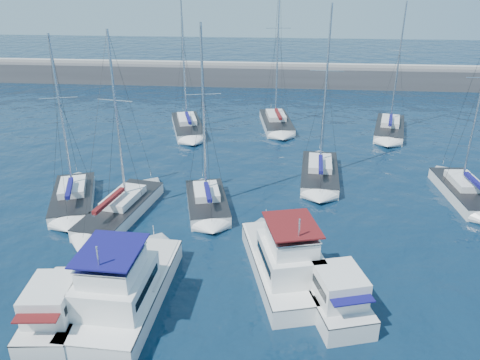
# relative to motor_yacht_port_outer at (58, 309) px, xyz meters

# --- Properties ---
(ground) EXTENTS (220.00, 220.00, 0.00)m
(ground) POSITION_rel_motor_yacht_port_outer_xyz_m (9.60, 5.89, -0.94)
(ground) COLOR black
(ground) RESTS_ON ground
(breakwater) EXTENTS (160.00, 6.00, 4.45)m
(breakwater) POSITION_rel_motor_yacht_port_outer_xyz_m (9.60, 57.89, 0.11)
(breakwater) COLOR #424244
(breakwater) RESTS_ON ground
(motor_yacht_port_outer) EXTENTS (3.23, 6.53, 3.20)m
(motor_yacht_port_outer) POSITION_rel_motor_yacht_port_outer_xyz_m (0.00, 0.00, 0.00)
(motor_yacht_port_outer) COLOR silver
(motor_yacht_port_outer) RESTS_ON ground
(motor_yacht_port_inner) EXTENTS (4.36, 9.77, 4.69)m
(motor_yacht_port_inner) POSITION_rel_motor_yacht_port_outer_xyz_m (2.96, 1.62, 0.19)
(motor_yacht_port_inner) COLOR silver
(motor_yacht_port_inner) RESTS_ON ground
(motor_yacht_stbd_inner) EXTENTS (5.79, 9.79, 4.69)m
(motor_yacht_stbd_inner) POSITION_rel_motor_yacht_port_outer_xyz_m (11.78, 4.95, 0.19)
(motor_yacht_stbd_inner) COLOR silver
(motor_yacht_stbd_inner) RESTS_ON ground
(motor_yacht_stbd_outer) EXTENTS (4.24, 6.32, 3.20)m
(motor_yacht_stbd_outer) POSITION_rel_motor_yacht_port_outer_xyz_m (14.40, 2.35, -0.00)
(motor_yacht_stbd_outer) COLOR silver
(motor_yacht_stbd_outer) RESTS_ON ground
(sailboat_mid_a) EXTENTS (5.45, 8.43, 13.34)m
(sailboat_mid_a) POSITION_rel_motor_yacht_port_outer_xyz_m (-5.02, 13.51, -0.43)
(sailboat_mid_a) COLOR silver
(sailboat_mid_a) RESTS_ON ground
(sailboat_mid_b) EXTENTS (4.57, 9.34, 13.83)m
(sailboat_mid_b) POSITION_rel_motor_yacht_port_outer_xyz_m (-0.61, 11.97, -0.44)
(sailboat_mid_b) COLOR silver
(sailboat_mid_b) RESTS_ON ground
(sailboat_mid_c) EXTENTS (4.52, 7.37, 14.16)m
(sailboat_mid_c) POSITION_rel_motor_yacht_port_outer_xyz_m (5.69, 13.67, -0.41)
(sailboat_mid_c) COLOR silver
(sailboat_mid_c) RESTS_ON ground
(sailboat_mid_d) EXTENTS (3.70, 8.72, 15.04)m
(sailboat_mid_d) POSITION_rel_motor_yacht_port_outer_xyz_m (14.80, 20.27, -0.42)
(sailboat_mid_d) COLOR silver
(sailboat_mid_d) RESTS_ON ground
(sailboat_mid_e) EXTENTS (3.66, 8.41, 15.45)m
(sailboat_mid_e) POSITION_rel_motor_yacht_port_outer_xyz_m (26.35, 17.44, -0.41)
(sailboat_mid_e) COLOR silver
(sailboat_mid_e) RESTS_ON ground
(sailboat_back_a) EXTENTS (5.56, 9.69, 15.26)m
(sailboat_back_a) POSITION_rel_motor_yacht_port_outer_xyz_m (0.45, 32.73, -0.42)
(sailboat_back_a) COLOR silver
(sailboat_back_a) RESTS_ON ground
(sailboat_back_b) EXTENTS (4.44, 9.04, 17.96)m
(sailboat_back_b) POSITION_rel_motor_yacht_port_outer_xyz_m (10.66, 35.11, -0.39)
(sailboat_back_b) COLOR silver
(sailboat_back_b) RESTS_ON ground
(sailboat_back_c) EXTENTS (5.00, 9.38, 14.48)m
(sailboat_back_c) POSITION_rel_motor_yacht_port_outer_xyz_m (23.59, 33.97, -0.43)
(sailboat_back_c) COLOR silver
(sailboat_back_c) RESTS_ON ground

